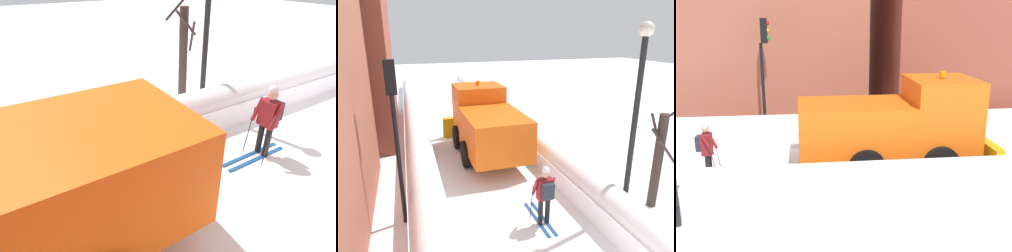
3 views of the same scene
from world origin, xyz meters
TOP-DOWN VIEW (x-y plane):
  - ground_plane at (0.00, 10.00)m, footprint 80.00×80.00m
  - snowbank_left at (-2.53, 10.00)m, footprint 1.10×36.00m
  - snowbank_right at (2.53, 10.00)m, footprint 1.10×36.00m
  - plow_truck at (0.41, 8.92)m, footprint 3.20×5.98m
  - skier at (0.63, 3.21)m, footprint 0.62×1.80m
  - traffic_light_pole at (-3.16, 4.66)m, footprint 0.28×0.42m
  - street_lamp at (3.26, 3.05)m, footprint 0.40×0.40m
  - bare_tree_near at (4.33, 3.06)m, footprint 0.86×0.96m

SIDE VIEW (x-z plane):
  - ground_plane at x=0.00m, z-range 0.00..0.00m
  - snowbank_right at x=2.53m, z-range -0.05..1.06m
  - snowbank_left at x=-2.53m, z-range -0.05..1.09m
  - skier at x=0.63m, z-range 0.10..1.91m
  - plow_truck at x=0.41m, z-range -0.08..3.04m
  - bare_tree_near at x=4.33m, z-range -0.13..3.34m
  - traffic_light_pole at x=-3.16m, z-range 0.92..5.58m
  - street_lamp at x=3.26m, z-range 0.71..6.31m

